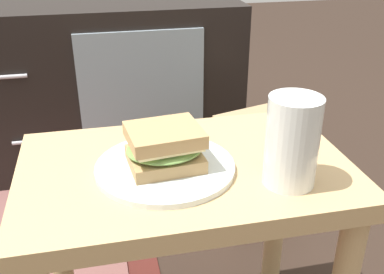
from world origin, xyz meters
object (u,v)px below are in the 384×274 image
object	(u,v)px
tv_cabinet	(103,82)
beer_glass	(292,143)
sandwich_front	(165,147)
plate	(165,167)
paper_bag	(253,172)

from	to	relation	value
tv_cabinet	beer_glass	xyz separation A→B (m)	(0.26, -1.04, 0.24)
sandwich_front	beer_glass	size ratio (longest dim) A/B	0.93
plate	beer_glass	xyz separation A→B (m)	(0.18, -0.08, 0.06)
plate	beer_glass	bearing A→B (deg)	-23.38
beer_glass	plate	bearing A→B (deg)	156.62
tv_cabinet	sandwich_front	world-z (taller)	tv_cabinet
sandwich_front	beer_glass	xyz separation A→B (m)	(0.18, -0.08, 0.03)
tv_cabinet	sandwich_front	xyz separation A→B (m)	(0.08, -0.96, 0.21)
tv_cabinet	paper_bag	bearing A→B (deg)	-53.01
tv_cabinet	sandwich_front	bearing A→B (deg)	-85.53
plate	paper_bag	bearing A→B (deg)	52.99
sandwich_front	paper_bag	size ratio (longest dim) A/B	0.39
plate	paper_bag	distance (m)	0.62
plate	beer_glass	distance (m)	0.21
tv_cabinet	plate	xyz separation A→B (m)	(0.08, -0.96, 0.17)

